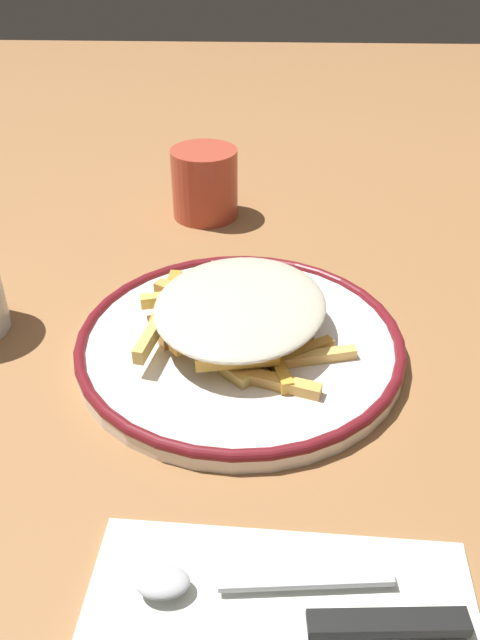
{
  "coord_description": "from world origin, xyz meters",
  "views": [
    {
      "loc": [
        -0.46,
        -0.02,
        0.35
      ],
      "look_at": [
        0.0,
        0.0,
        0.03
      ],
      "focal_mm": 36.06,
      "sensor_mm": 36.0,
      "label": 1
    }
  ],
  "objects_px": {
    "plate": "(240,342)",
    "coffee_mug": "(205,183)",
    "napkin": "(279,633)",
    "knife": "(314,625)",
    "fries_heap": "(241,311)",
    "spoon": "(220,582)"
  },
  "relations": [
    {
      "from": "coffee_mug",
      "to": "knife",
      "type": "bearing_deg",
      "value": -169.01
    },
    {
      "from": "plate",
      "to": "spoon",
      "type": "distance_m",
      "value": 0.24
    },
    {
      "from": "spoon",
      "to": "napkin",
      "type": "bearing_deg",
      "value": -125.86
    },
    {
      "from": "fries_heap",
      "to": "knife",
      "type": "relative_size",
      "value": 0.99
    },
    {
      "from": "plate",
      "to": "fries_heap",
      "type": "height_order",
      "value": "fries_heap"
    },
    {
      "from": "plate",
      "to": "spoon",
      "type": "bearing_deg",
      "value": 179.39
    },
    {
      "from": "napkin",
      "to": "knife",
      "type": "distance_m",
      "value": 0.02
    },
    {
      "from": "spoon",
      "to": "plate",
      "type": "bearing_deg",
      "value": -0.61
    },
    {
      "from": "napkin",
      "to": "spoon",
      "type": "relative_size",
      "value": 1.5
    },
    {
      "from": "fries_heap",
      "to": "knife",
      "type": "height_order",
      "value": "fries_heap"
    },
    {
      "from": "fries_heap",
      "to": "coffee_mug",
      "type": "height_order",
      "value": "coffee_mug"
    },
    {
      "from": "napkin",
      "to": "knife",
      "type": "xyz_separation_m",
      "value": [
        0.0,
        -0.02,
        0.01
      ]
    },
    {
      "from": "napkin",
      "to": "spoon",
      "type": "bearing_deg",
      "value": 54.14
    },
    {
      "from": "fries_heap",
      "to": "napkin",
      "type": "xyz_separation_m",
      "value": [
        -0.27,
        -0.03,
        -0.03
      ]
    },
    {
      "from": "knife",
      "to": "coffee_mug",
      "type": "xyz_separation_m",
      "value": [
        0.54,
        0.11,
        0.03
      ]
    },
    {
      "from": "plate",
      "to": "napkin",
      "type": "distance_m",
      "value": 0.26
    },
    {
      "from": "fries_heap",
      "to": "coffee_mug",
      "type": "bearing_deg",
      "value": 11.3
    },
    {
      "from": "plate",
      "to": "coffee_mug",
      "type": "xyz_separation_m",
      "value": [
        0.28,
        0.05,
        0.03
      ]
    },
    {
      "from": "fries_heap",
      "to": "spoon",
      "type": "bearing_deg",
      "value": 179.3
    },
    {
      "from": "napkin",
      "to": "knife",
      "type": "height_order",
      "value": "knife"
    },
    {
      "from": "fries_heap",
      "to": "coffee_mug",
      "type": "xyz_separation_m",
      "value": [
        0.27,
        0.05,
        0.0
      ]
    },
    {
      "from": "coffee_mug",
      "to": "spoon",
      "type": "bearing_deg",
      "value": -174.3
    }
  ]
}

